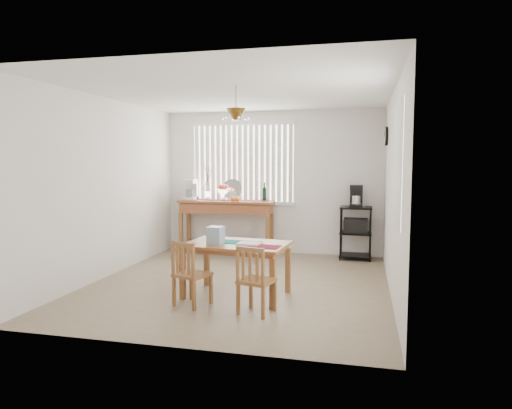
% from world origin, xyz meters
% --- Properties ---
extents(ground, '(4.00, 4.50, 0.01)m').
position_xyz_m(ground, '(0.00, 0.00, -0.01)').
color(ground, gray).
extents(room_shell, '(4.20, 4.70, 2.70)m').
position_xyz_m(room_shell, '(0.00, 0.01, 1.69)').
color(room_shell, white).
rests_on(room_shell, ground).
extents(sideboard, '(1.73, 0.49, 0.98)m').
position_xyz_m(sideboard, '(-0.79, 1.99, 0.73)').
color(sideboard, '#905B30').
rests_on(sideboard, ground).
extents(sideboard_items, '(1.65, 0.41, 0.75)m').
position_xyz_m(sideboard_items, '(-1.09, 2.00, 1.13)').
color(sideboard_items, maroon).
rests_on(sideboard_items, sideboard).
extents(wire_cart, '(0.54, 0.43, 0.91)m').
position_xyz_m(wire_cart, '(1.52, 2.00, 0.55)').
color(wire_cart, black).
rests_on(wire_cart, ground).
extents(cart_items, '(0.21, 0.26, 0.38)m').
position_xyz_m(cart_items, '(1.52, 2.01, 1.08)').
color(cart_items, black).
rests_on(cart_items, wire_cart).
extents(dining_table, '(1.32, 0.92, 0.67)m').
position_xyz_m(dining_table, '(0.12, -0.57, 0.59)').
color(dining_table, '#905B30').
rests_on(dining_table, ground).
extents(table_items, '(0.96, 0.53, 0.21)m').
position_xyz_m(table_items, '(-0.02, -0.67, 0.75)').
color(table_items, '#147068').
rests_on(table_items, dining_table).
extents(chair_left, '(0.45, 0.45, 0.77)m').
position_xyz_m(chair_left, '(-0.30, -1.08, 0.38)').
color(chair_left, '#905B30').
rests_on(chair_left, ground).
extents(chair_right, '(0.43, 0.43, 0.77)m').
position_xyz_m(chair_right, '(0.50, -1.19, 0.38)').
color(chair_right, '#905B30').
rests_on(chair_right, ground).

